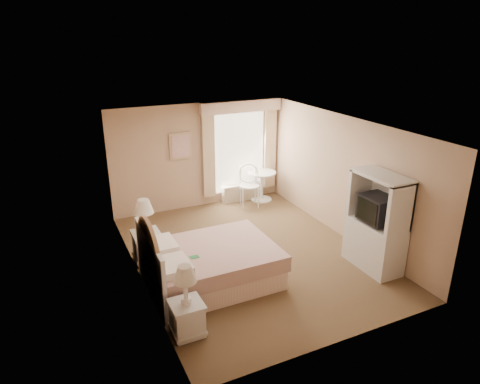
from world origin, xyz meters
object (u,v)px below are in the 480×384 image
cafe_chair (249,182)px  armoire (376,230)px  nightstand_far (146,238)px  nightstand_near (187,310)px  round_table (262,181)px  bed (206,264)px

cafe_chair → armoire: bearing=-61.9°
nightstand_far → armoire: (3.65, -1.96, 0.28)m
nightstand_near → armoire: armoire is taller
nightstand_near → cafe_chair: nightstand_near is taller
nightstand_near → armoire: (3.65, 0.36, 0.32)m
round_table → armoire: (0.30, -3.75, 0.24)m
round_table → cafe_chair: 0.46m
bed → round_table: (2.64, 2.97, 0.14)m
cafe_chair → nightstand_far: bearing=-133.9°
nightstand_near → armoire: 3.68m
nightstand_near → round_table: nightstand_near is taller
round_table → armoire: 3.77m
bed → nightstand_far: size_ratio=1.77×
round_table → nightstand_near: bearing=-129.3°
bed → armoire: 3.06m
nightstand_near → cafe_chair: size_ratio=1.06×
armoire → bed: bearing=165.2°
bed → nightstand_far: bed is taller
nightstand_near → cafe_chair: (2.93, 3.96, 0.18)m
nightstand_far → round_table: bearing=28.1°
bed → armoire: armoire is taller
nightstand_near → armoire: bearing=5.6°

